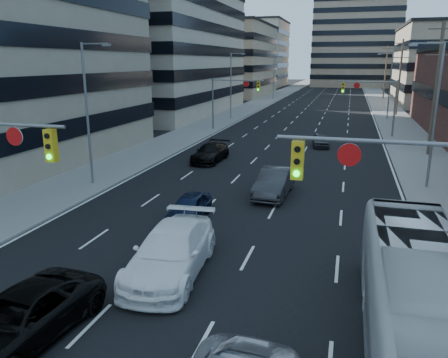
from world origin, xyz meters
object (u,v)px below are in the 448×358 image
(sedan_blue, at_px, (189,207))
(transit_bus, at_px, (422,310))
(black_pickup, at_px, (20,318))
(white_van, at_px, (171,252))

(sedan_blue, bearing_deg, transit_bus, -41.86)
(black_pickup, bearing_deg, sedan_blue, 89.35)
(white_van, bearing_deg, black_pickup, -121.07)
(white_van, distance_m, sedan_blue, 5.92)
(black_pickup, distance_m, transit_bus, 11.12)
(white_van, relative_size, sedan_blue, 1.61)
(transit_bus, relative_size, sedan_blue, 2.97)
(transit_bus, height_order, sedan_blue, transit_bus)
(transit_bus, distance_m, sedan_blue, 13.10)
(transit_bus, bearing_deg, black_pickup, -169.12)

